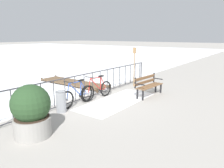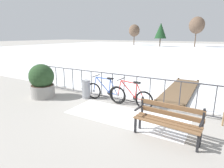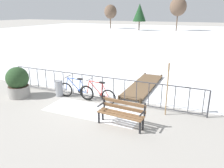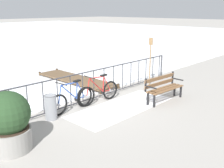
{
  "view_description": "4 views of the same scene",
  "coord_description": "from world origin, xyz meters",
  "px_view_note": "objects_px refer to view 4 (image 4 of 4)",
  "views": [
    {
      "loc": [
        -6.34,
        -5.87,
        2.56
      ],
      "look_at": [
        0.84,
        -0.59,
        0.54
      ],
      "focal_mm": 34.17,
      "sensor_mm": 36.0,
      "label": 1
    },
    {
      "loc": [
        2.79,
        -6.15,
        2.49
      ],
      "look_at": [
        -0.31,
        -0.82,
        0.88
      ],
      "focal_mm": 30.15,
      "sensor_mm": 36.0,
      "label": 2
    },
    {
      "loc": [
        4.34,
        -8.23,
        3.71
      ],
      "look_at": [
        0.91,
        -0.48,
        0.96
      ],
      "focal_mm": 36.1,
      "sensor_mm": 36.0,
      "label": 3
    },
    {
      "loc": [
        -5.86,
        -6.56,
        3.07
      ],
      "look_at": [
        0.35,
        -0.77,
        0.7
      ],
      "focal_mm": 43.05,
      "sensor_mm": 36.0,
      "label": 4
    }
  ],
  "objects_px": {
    "bicycle_near_railing": "(72,99)",
    "bicycle_second": "(99,92)",
    "trash_bin": "(51,107)",
    "park_bench": "(163,86)",
    "planter_with_shrub": "(8,122)",
    "oar_upright": "(150,59)"
  },
  "relations": [
    {
      "from": "bicycle_near_railing",
      "to": "oar_upright",
      "type": "relative_size",
      "value": 0.86
    },
    {
      "from": "bicycle_second",
      "to": "trash_bin",
      "type": "distance_m",
      "value": 1.95
    },
    {
      "from": "trash_bin",
      "to": "bicycle_near_railing",
      "type": "bearing_deg",
      "value": 5.92
    },
    {
      "from": "park_bench",
      "to": "trash_bin",
      "type": "xyz_separation_m",
      "value": [
        -3.62,
        1.43,
        -0.14
      ]
    },
    {
      "from": "trash_bin",
      "to": "oar_upright",
      "type": "distance_m",
      "value": 4.89
    },
    {
      "from": "planter_with_shrub",
      "to": "park_bench",
      "type": "bearing_deg",
      "value": -6.92
    },
    {
      "from": "bicycle_near_railing",
      "to": "bicycle_second",
      "type": "relative_size",
      "value": 1.0
    },
    {
      "from": "oar_upright",
      "to": "park_bench",
      "type": "bearing_deg",
      "value": -130.47
    },
    {
      "from": "bicycle_near_railing",
      "to": "trash_bin",
      "type": "xyz_separation_m",
      "value": [
        -0.85,
        -0.09,
        0.0
      ]
    },
    {
      "from": "bicycle_near_railing",
      "to": "bicycle_second",
      "type": "height_order",
      "value": "same"
    },
    {
      "from": "bicycle_near_railing",
      "to": "bicycle_second",
      "type": "bearing_deg",
      "value": -3.08
    },
    {
      "from": "park_bench",
      "to": "planter_with_shrub",
      "type": "height_order",
      "value": "planter_with_shrub"
    },
    {
      "from": "trash_bin",
      "to": "bicycle_second",
      "type": "bearing_deg",
      "value": 0.83
    },
    {
      "from": "bicycle_near_railing",
      "to": "oar_upright",
      "type": "height_order",
      "value": "oar_upright"
    },
    {
      "from": "bicycle_second",
      "to": "planter_with_shrub",
      "type": "height_order",
      "value": "planter_with_shrub"
    },
    {
      "from": "trash_bin",
      "to": "oar_upright",
      "type": "bearing_deg",
      "value": -0.16
    },
    {
      "from": "park_bench",
      "to": "trash_bin",
      "type": "distance_m",
      "value": 3.9
    },
    {
      "from": "park_bench",
      "to": "oar_upright",
      "type": "bearing_deg",
      "value": 49.53
    },
    {
      "from": "park_bench",
      "to": "planter_with_shrub",
      "type": "xyz_separation_m",
      "value": [
        -5.26,
        0.64,
        0.17
      ]
    },
    {
      "from": "bicycle_near_railing",
      "to": "trash_bin",
      "type": "distance_m",
      "value": 0.85
    },
    {
      "from": "bicycle_near_railing",
      "to": "planter_with_shrub",
      "type": "xyz_separation_m",
      "value": [
        -2.48,
        -0.88,
        0.31
      ]
    },
    {
      "from": "planter_with_shrub",
      "to": "trash_bin",
      "type": "xyz_separation_m",
      "value": [
        1.64,
        0.8,
        -0.31
      ]
    }
  ]
}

